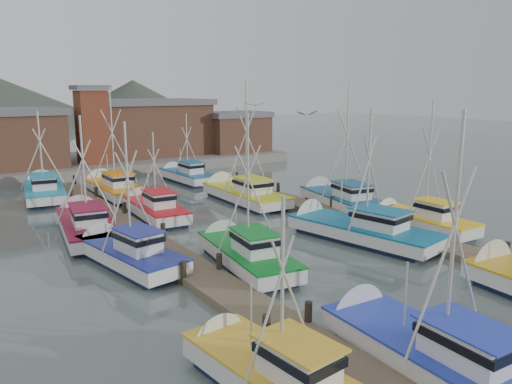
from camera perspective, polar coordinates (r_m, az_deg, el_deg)
ground at (r=30.45m, az=3.81°, el=-6.17°), size 260.00×260.00×0.00m
dock_left at (r=30.41m, az=-11.55°, el=-5.99°), size 2.30×46.00×1.50m
dock_right at (r=37.72m, az=8.50°, el=-2.43°), size 2.30×46.00×1.50m
quay at (r=63.08m, az=-17.18°, el=3.20°), size 44.00×16.00×1.20m
shed_left at (r=58.50m, az=-27.21°, el=5.50°), size 12.72×8.48×6.20m
shed_center at (r=64.61m, az=-12.27°, el=7.29°), size 14.84×9.54×6.90m
shed_right at (r=66.91m, az=-2.43°, el=6.96°), size 8.48×6.36×5.20m
lookout_tower at (r=58.20m, az=-18.21°, el=7.38°), size 3.60×3.60×8.50m
boat_0 at (r=18.53m, az=18.82°, el=-16.75°), size 3.83×9.39×9.54m
boat_2 at (r=16.49m, az=1.41°, el=-19.91°), size 3.12×7.97×6.96m
boat_4 at (r=27.06m, az=-1.50°, el=-6.94°), size 3.78×8.86×8.84m
boat_5 at (r=32.07m, az=11.24°, el=-4.18°), size 4.98×10.64×9.19m
boat_6 at (r=27.98m, az=-14.72°, el=-6.70°), size 3.91×8.73×8.41m
boat_7 at (r=35.41m, az=17.97°, el=-3.02°), size 3.67×7.96×9.26m
boat_8 at (r=37.74m, az=-11.71°, el=-1.82°), size 3.10×8.59×7.01m
boat_9 at (r=42.13m, az=-1.65°, el=-0.15°), size 4.41×10.33×10.99m
boat_10 at (r=34.44m, az=-18.87°, el=-3.49°), size 4.31×10.04×8.63m
boat_11 at (r=40.62m, az=9.55°, el=-0.76°), size 4.78×10.03×10.75m
boat_12 at (r=46.48m, az=-16.09°, el=0.50°), size 4.17×9.72×10.41m
boat_13 at (r=51.57m, az=-8.14°, el=1.90°), size 3.10×8.41×7.63m
boat_14 at (r=47.50m, az=-23.10°, el=0.25°), size 4.42×10.11×8.42m
gull_near at (r=26.03m, az=5.87°, el=8.92°), size 1.54×0.66×0.24m
gull_far at (r=35.31m, az=-0.09°, el=9.94°), size 1.52×0.66×0.24m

